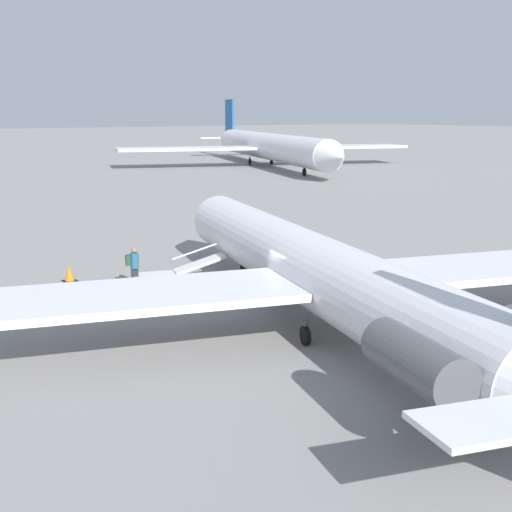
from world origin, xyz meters
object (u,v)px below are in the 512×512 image
at_px(airplane_main, 320,273).
at_px(passenger, 134,265).
at_px(boarding_stairs, 164,276).
at_px(airplane_far_center, 268,146).

height_order(airplane_main, passenger, airplane_main).
bearing_deg(airplane_main, boarding_stairs, 25.41).
distance_m(airplane_main, boarding_stairs, 8.97).
bearing_deg(passenger, boarding_stairs, 7.73).
height_order(airplane_main, boarding_stairs, airplane_main).
xyz_separation_m(airplane_main, passenger, (8.96, 2.54, -0.96)).
relative_size(airplane_main, airplane_far_center, 0.58).
height_order(airplane_far_center, passenger, airplane_far_center).
relative_size(airplane_main, passenger, 16.63).
relative_size(airplane_far_center, passenger, 28.69).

